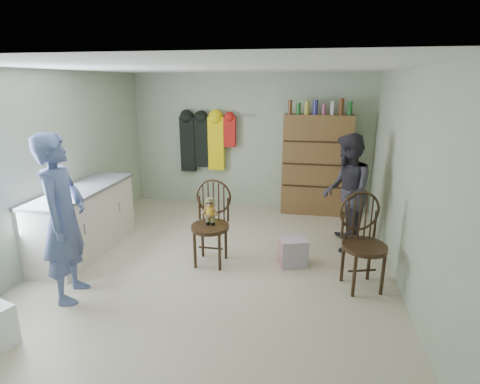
% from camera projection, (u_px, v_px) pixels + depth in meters
% --- Properties ---
extents(ground_plane, '(5.00, 5.00, 0.00)m').
position_uv_depth(ground_plane, '(219.00, 263.00, 5.05)').
color(ground_plane, beige).
rests_on(ground_plane, ground).
extents(room_walls, '(5.00, 5.00, 5.00)m').
position_uv_depth(room_walls, '(227.00, 140.00, 5.10)').
color(room_walls, '#A9B597').
rests_on(room_walls, ground).
extents(counter, '(0.64, 1.86, 0.94)m').
position_uv_depth(counter, '(84.00, 220.00, 5.26)').
color(counter, silver).
rests_on(counter, ground).
extents(chair_front, '(0.50, 0.50, 1.12)m').
position_uv_depth(chair_front, '(211.00, 218.00, 4.92)').
color(chair_front, '#392514').
rests_on(chair_front, ground).
extents(chair_far, '(0.63, 0.63, 1.14)m').
position_uv_depth(chair_far, '(362.00, 238.00, 4.33)').
color(chair_far, '#392514').
rests_on(chair_far, ground).
extents(striped_bag, '(0.42, 0.37, 0.37)m').
position_uv_depth(striped_bag, '(293.00, 252.00, 4.93)').
color(striped_bag, '#E57279').
rests_on(striped_bag, ground).
extents(person_left, '(0.59, 0.76, 1.86)m').
position_uv_depth(person_left, '(64.00, 219.00, 4.02)').
color(person_left, '#4E5C8F').
rests_on(person_left, ground).
extents(person_right, '(0.64, 0.81, 1.67)m').
position_uv_depth(person_right, '(346.00, 192.00, 5.31)').
color(person_right, '#2D2B33').
rests_on(person_right, ground).
extents(dresser, '(1.20, 0.39, 2.08)m').
position_uv_depth(dresser, '(316.00, 164.00, 6.73)').
color(dresser, brown).
rests_on(dresser, ground).
extents(coat_rack, '(1.42, 0.12, 1.09)m').
position_uv_depth(coat_rack, '(206.00, 142.00, 7.08)').
color(coat_rack, '#99999E').
rests_on(coat_rack, ground).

